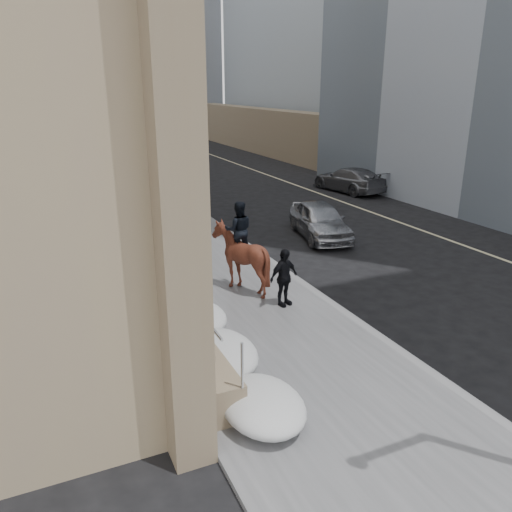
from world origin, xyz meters
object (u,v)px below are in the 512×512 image
at_px(mounted_horse_left, 167,250).
at_px(car_grey, 349,180).
at_px(pedestrian, 284,277).
at_px(car_silver, 320,220).
at_px(mounted_horse_right, 240,254).

distance_m(mounted_horse_left, car_grey, 16.79).
height_order(mounted_horse_left, pedestrian, mounted_horse_left).
distance_m(car_silver, car_grey, 9.88).
bearing_deg(mounted_horse_right, mounted_horse_left, -22.28).
xyz_separation_m(car_silver, car_grey, (6.50, 7.45, -0.02)).
bearing_deg(car_silver, pedestrian, -116.28).
bearing_deg(car_grey, car_silver, 40.90).
distance_m(mounted_horse_left, mounted_horse_right, 2.39).
bearing_deg(pedestrian, car_grey, 33.44).
height_order(mounted_horse_right, car_silver, mounted_horse_right).
height_order(mounted_horse_left, mounted_horse_right, mounted_horse_right).
bearing_deg(mounted_horse_left, car_silver, 176.44).
bearing_deg(car_grey, mounted_horse_right, 36.38).
height_order(mounted_horse_right, pedestrian, mounted_horse_right).
height_order(mounted_horse_right, car_grey, mounted_horse_right).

